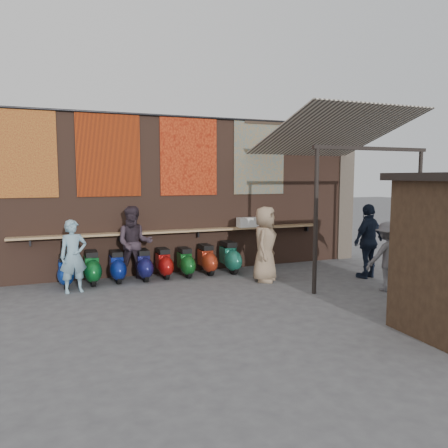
% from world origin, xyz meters
% --- Properties ---
extents(ground, '(70.00, 70.00, 0.00)m').
position_xyz_m(ground, '(0.00, 0.00, 0.00)').
color(ground, '#474749').
rests_on(ground, ground).
extents(brick_wall, '(10.00, 0.40, 4.00)m').
position_xyz_m(brick_wall, '(0.00, 2.70, 2.00)').
color(brick_wall, brown).
rests_on(brick_wall, ground).
extents(pier_right, '(0.50, 0.50, 4.00)m').
position_xyz_m(pier_right, '(5.20, 2.70, 2.00)').
color(pier_right, '#4C4238').
rests_on(pier_right, ground).
extents(eating_counter, '(8.00, 0.32, 0.05)m').
position_xyz_m(eating_counter, '(0.00, 2.33, 1.10)').
color(eating_counter, '#9E7A51').
rests_on(eating_counter, brick_wall).
extents(shelf_box, '(0.61, 0.28, 0.25)m').
position_xyz_m(shelf_box, '(1.90, 2.30, 1.25)').
color(shelf_box, white).
rests_on(shelf_box, eating_counter).
extents(tapestry_redgold, '(1.50, 0.02, 2.00)m').
position_xyz_m(tapestry_redgold, '(-3.60, 2.48, 3.00)').
color(tapestry_redgold, maroon).
rests_on(tapestry_redgold, brick_wall).
extents(tapestry_sun, '(1.50, 0.02, 2.00)m').
position_xyz_m(tapestry_sun, '(-1.70, 2.48, 3.00)').
color(tapestry_sun, '#E5410D').
rests_on(tapestry_sun, brick_wall).
extents(tapestry_orange, '(1.50, 0.02, 2.00)m').
position_xyz_m(tapestry_orange, '(0.30, 2.48, 3.00)').
color(tapestry_orange, '#C94119').
rests_on(tapestry_orange, brick_wall).
extents(tapestry_multi, '(1.50, 0.02, 2.00)m').
position_xyz_m(tapestry_multi, '(2.30, 2.48, 3.00)').
color(tapestry_multi, '#256887').
rests_on(tapestry_multi, brick_wall).
extents(hang_rail, '(9.50, 0.06, 0.06)m').
position_xyz_m(hang_rail, '(0.00, 2.47, 3.98)').
color(hang_rail, black).
rests_on(hang_rail, brick_wall).
extents(scooter_stool_0, '(0.33, 0.74, 0.71)m').
position_xyz_m(scooter_stool_0, '(-2.78, 1.98, 0.35)').
color(scooter_stool_0, navy).
rests_on(scooter_stool_0, ground).
extents(scooter_stool_1, '(0.36, 0.80, 0.76)m').
position_xyz_m(scooter_stool_1, '(-2.20, 2.01, 0.38)').
color(scooter_stool_1, '#0D5D23').
rests_on(scooter_stool_1, ground).
extents(scooter_stool_2, '(0.34, 0.76, 0.72)m').
position_xyz_m(scooter_stool_2, '(-1.64, 2.03, 0.36)').
color(scooter_stool_2, navy).
rests_on(scooter_stool_2, ground).
extents(scooter_stool_3, '(0.34, 0.77, 0.73)m').
position_xyz_m(scooter_stool_3, '(-1.02, 1.98, 0.36)').
color(scooter_stool_3, '#14154C').
rests_on(scooter_stool_3, ground).
extents(scooter_stool_4, '(0.34, 0.75, 0.71)m').
position_xyz_m(scooter_stool_4, '(-0.51, 2.04, 0.36)').
color(scooter_stool_4, '#9E0E0C').
rests_on(scooter_stool_4, ground).
extents(scooter_stool_5, '(0.34, 0.74, 0.71)m').
position_xyz_m(scooter_stool_5, '(0.03, 1.97, 0.35)').
color(scooter_stool_5, '#10531B').
rests_on(scooter_stool_5, ground).
extents(scooter_stool_6, '(0.35, 0.78, 0.74)m').
position_xyz_m(scooter_stool_6, '(0.61, 2.04, 0.37)').
color(scooter_stool_6, '#9D2B14').
rests_on(scooter_stool_6, ground).
extents(scooter_stool_7, '(0.38, 0.84, 0.80)m').
position_xyz_m(scooter_stool_7, '(1.22, 1.98, 0.40)').
color(scooter_stool_7, '#196650').
rests_on(scooter_stool_7, ground).
extents(diner_left, '(0.63, 0.48, 1.57)m').
position_xyz_m(diner_left, '(-2.63, 1.40, 0.78)').
color(diner_left, '#81AABC').
rests_on(diner_left, ground).
extents(diner_right, '(0.97, 0.81, 1.78)m').
position_xyz_m(diner_right, '(-1.22, 2.00, 0.89)').
color(diner_right, '#332831').
rests_on(diner_right, ground).
extents(shopper_navy, '(1.15, 0.73, 1.82)m').
position_xyz_m(shopper_navy, '(4.15, 0.18, 0.91)').
color(shopper_navy, black).
rests_on(shopper_navy, ground).
extents(shopper_grey, '(1.03, 0.66, 1.52)m').
position_xyz_m(shopper_grey, '(3.71, -0.98, 0.76)').
color(shopper_grey, '#5D5C61').
rests_on(shopper_grey, ground).
extents(shopper_tan, '(0.99, 1.03, 1.78)m').
position_xyz_m(shopper_tan, '(1.64, 0.80, 0.89)').
color(shopper_tan, '#9A7F62').
rests_on(shopper_tan, ground).
extents(stall_sign, '(1.20, 0.08, 0.50)m').
position_xyz_m(stall_sign, '(3.22, -2.74, 1.75)').
color(stall_sign, gold).
rests_on(stall_sign, market_stall).
extents(stall_shelf, '(1.85, 0.16, 0.06)m').
position_xyz_m(stall_shelf, '(3.22, -2.74, 0.88)').
color(stall_shelf, '#473321').
rests_on(stall_shelf, market_stall).
extents(awning_canvas, '(3.20, 3.28, 0.97)m').
position_xyz_m(awning_canvas, '(3.50, 0.90, 3.55)').
color(awning_canvas, beige).
rests_on(awning_canvas, brick_wall).
extents(awning_ledger, '(3.30, 0.08, 0.12)m').
position_xyz_m(awning_ledger, '(3.50, 2.49, 3.95)').
color(awning_ledger, '#33261C').
rests_on(awning_ledger, brick_wall).
extents(awning_header, '(3.00, 0.08, 0.08)m').
position_xyz_m(awning_header, '(3.50, -0.60, 3.08)').
color(awning_header, black).
rests_on(awning_header, awning_post_left).
extents(awning_post_left, '(0.09, 0.09, 3.10)m').
position_xyz_m(awning_post_left, '(2.10, -0.60, 1.55)').
color(awning_post_left, black).
rests_on(awning_post_left, ground).
extents(awning_post_right, '(0.09, 0.09, 3.10)m').
position_xyz_m(awning_post_right, '(4.90, -0.60, 1.55)').
color(awning_post_right, black).
rests_on(awning_post_right, ground).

